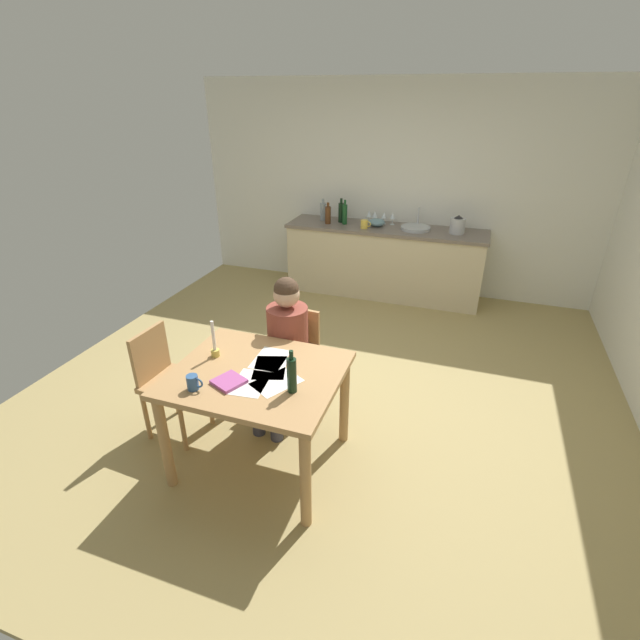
{
  "coord_description": "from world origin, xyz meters",
  "views": [
    {
      "loc": [
        1.06,
        -3.34,
        2.42
      ],
      "look_at": [
        0.04,
        -0.39,
        0.85
      ],
      "focal_mm": 25.5,
      "sensor_mm": 36.0,
      "label": 1
    }
  ],
  "objects_px": {
    "person_seated": "(284,343)",
    "book_magazine": "(229,382)",
    "coffee_mug": "(193,382)",
    "bottle_wine_red": "(341,212)",
    "bottle_sauce": "(345,214)",
    "stovetop_kettle": "(458,225)",
    "wine_glass_near_sink": "(393,216)",
    "wine_glass_back_left": "(375,215)",
    "dining_table": "(258,387)",
    "bottle_vinegar": "(328,215)",
    "teacup_on_counter": "(364,224)",
    "wine_glass_back_right": "(369,214)",
    "mixing_bowl": "(377,222)",
    "chair_side_empty": "(167,378)",
    "sink_unit": "(416,228)",
    "chair_at_table": "(293,356)",
    "candlestick": "(215,347)",
    "wine_bottle_on_table": "(292,374)",
    "bottle_oil": "(323,211)",
    "wine_glass_by_kettle": "(384,215)"
  },
  "relations": [
    {
      "from": "chair_side_empty",
      "to": "book_magazine",
      "type": "relative_size",
      "value": 4.91
    },
    {
      "from": "dining_table",
      "to": "wine_glass_back_left",
      "type": "xyz_separation_m",
      "value": [
        -0.02,
        3.48,
        0.36
      ]
    },
    {
      "from": "bottle_wine_red",
      "to": "bottle_sauce",
      "type": "distance_m",
      "value": 0.11
    },
    {
      "from": "bottle_vinegar",
      "to": "mixing_bowl",
      "type": "height_order",
      "value": "bottle_vinegar"
    },
    {
      "from": "bottle_wine_red",
      "to": "wine_glass_back_right",
      "type": "distance_m",
      "value": 0.36
    },
    {
      "from": "coffee_mug",
      "to": "bottle_wine_red",
      "type": "relative_size",
      "value": 0.36
    },
    {
      "from": "chair_side_empty",
      "to": "wine_glass_back_left",
      "type": "height_order",
      "value": "wine_glass_back_left"
    },
    {
      "from": "dining_table",
      "to": "wine_glass_back_right",
      "type": "distance_m",
      "value": 3.5
    },
    {
      "from": "coffee_mug",
      "to": "bottle_wine_red",
      "type": "bearing_deg",
      "value": 92.51
    },
    {
      "from": "mixing_bowl",
      "to": "wine_glass_near_sink",
      "type": "xyz_separation_m",
      "value": [
        0.17,
        0.14,
        0.06
      ]
    },
    {
      "from": "wine_glass_near_sink",
      "to": "bottle_sauce",
      "type": "bearing_deg",
      "value": -162.97
    },
    {
      "from": "person_seated",
      "to": "bottle_sauce",
      "type": "height_order",
      "value": "bottle_sauce"
    },
    {
      "from": "bottle_vinegar",
      "to": "teacup_on_counter",
      "type": "xyz_separation_m",
      "value": [
        0.5,
        -0.08,
        -0.06
      ]
    },
    {
      "from": "wine_glass_near_sink",
      "to": "wine_glass_back_left",
      "type": "bearing_deg",
      "value": 180.0
    },
    {
      "from": "dining_table",
      "to": "bottle_sauce",
      "type": "bearing_deg",
      "value": 96.39
    },
    {
      "from": "bottle_vinegar",
      "to": "wine_glass_by_kettle",
      "type": "relative_size",
      "value": 1.75
    },
    {
      "from": "book_magazine",
      "to": "teacup_on_counter",
      "type": "xyz_separation_m",
      "value": [
        0.03,
        3.36,
        0.17
      ]
    },
    {
      "from": "coffee_mug",
      "to": "wine_glass_back_left",
      "type": "distance_m",
      "value": 3.8
    },
    {
      "from": "chair_at_table",
      "to": "teacup_on_counter",
      "type": "bearing_deg",
      "value": 90.97
    },
    {
      "from": "coffee_mug",
      "to": "book_magazine",
      "type": "distance_m",
      "value": 0.22
    },
    {
      "from": "bottle_wine_red",
      "to": "wine_glass_near_sink",
      "type": "relative_size",
      "value": 1.98
    },
    {
      "from": "candlestick",
      "to": "mixing_bowl",
      "type": "bearing_deg",
      "value": 82.99
    },
    {
      "from": "bottle_oil",
      "to": "bottle_vinegar",
      "type": "height_order",
      "value": "bottle_oil"
    },
    {
      "from": "bottle_vinegar",
      "to": "bottle_wine_red",
      "type": "relative_size",
      "value": 0.88
    },
    {
      "from": "coffee_mug",
      "to": "bottle_oil",
      "type": "distance_m",
      "value": 3.74
    },
    {
      "from": "person_seated",
      "to": "teacup_on_counter",
      "type": "xyz_separation_m",
      "value": [
        -0.03,
        2.62,
        0.27
      ]
    },
    {
      "from": "dining_table",
      "to": "bottle_sauce",
      "type": "height_order",
      "value": "bottle_sauce"
    },
    {
      "from": "dining_table",
      "to": "bottle_sauce",
      "type": "relative_size",
      "value": 3.61
    },
    {
      "from": "bottle_vinegar",
      "to": "wine_glass_near_sink",
      "type": "distance_m",
      "value": 0.82
    },
    {
      "from": "stovetop_kettle",
      "to": "dining_table",
      "type": "bearing_deg",
      "value": -107.05
    },
    {
      "from": "sink_unit",
      "to": "bottle_wine_red",
      "type": "bearing_deg",
      "value": 177.34
    },
    {
      "from": "coffee_mug",
      "to": "stovetop_kettle",
      "type": "bearing_deg",
      "value": 70.29
    },
    {
      "from": "candlestick",
      "to": "bottle_vinegar",
      "type": "height_order",
      "value": "bottle_vinegar"
    },
    {
      "from": "person_seated",
      "to": "book_magazine",
      "type": "bearing_deg",
      "value": -94.6
    },
    {
      "from": "bottle_sauce",
      "to": "candlestick",
      "type": "bearing_deg",
      "value": -89.81
    },
    {
      "from": "sink_unit",
      "to": "mixing_bowl",
      "type": "bearing_deg",
      "value": 179.67
    },
    {
      "from": "person_seated",
      "to": "stovetop_kettle",
      "type": "xyz_separation_m",
      "value": [
        1.07,
        2.77,
        0.32
      ]
    },
    {
      "from": "book_magazine",
      "to": "bottle_wine_red",
      "type": "distance_m",
      "value": 3.58
    },
    {
      "from": "chair_at_table",
      "to": "mixing_bowl",
      "type": "bearing_deg",
      "value": 88.34
    },
    {
      "from": "coffee_mug",
      "to": "stovetop_kettle",
      "type": "relative_size",
      "value": 0.5
    },
    {
      "from": "chair_at_table",
      "to": "wine_glass_near_sink",
      "type": "distance_m",
      "value": 2.84
    },
    {
      "from": "dining_table",
      "to": "wine_glass_back_right",
      "type": "relative_size",
      "value": 7.19
    },
    {
      "from": "coffee_mug",
      "to": "bottle_sauce",
      "type": "xyz_separation_m",
      "value": [
        -0.09,
        3.61,
        0.21
      ]
    },
    {
      "from": "wine_bottle_on_table",
      "to": "bottle_sauce",
      "type": "height_order",
      "value": "bottle_sauce"
    },
    {
      "from": "candlestick",
      "to": "chair_side_empty",
      "type": "bearing_deg",
      "value": 179.75
    },
    {
      "from": "person_seated",
      "to": "chair_side_empty",
      "type": "distance_m",
      "value": 0.92
    },
    {
      "from": "bottle_sauce",
      "to": "mixing_bowl",
      "type": "distance_m",
      "value": 0.42
    },
    {
      "from": "mixing_bowl",
      "to": "wine_glass_back_left",
      "type": "relative_size",
      "value": 1.35
    },
    {
      "from": "bottle_vinegar",
      "to": "stovetop_kettle",
      "type": "bearing_deg",
      "value": 2.66
    },
    {
      "from": "wine_bottle_on_table",
      "to": "bottle_wine_red",
      "type": "distance_m",
      "value": 3.59
    }
  ]
}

